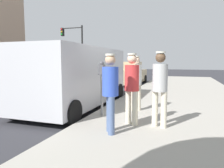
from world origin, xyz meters
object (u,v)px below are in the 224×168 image
at_px(fire_hydrant, 136,85).
at_px(pedestrian_in_white, 136,80).
at_px(parking_meter_near, 102,79).
at_px(pedestrian_in_blue, 110,88).
at_px(parked_sedan_ahead, 128,74).
at_px(pedestrian_in_red, 132,84).
at_px(traffic_light_corner, 75,43).
at_px(parked_van, 77,76).
at_px(pedestrian_in_gray, 160,84).

bearing_deg(fire_hydrant, pedestrian_in_white, -77.87).
bearing_deg(parking_meter_near, pedestrian_in_white, 47.54).
height_order(pedestrian_in_blue, fire_hydrant, pedestrian_in_blue).
distance_m(parked_sedan_ahead, fire_hydrant, 5.65).
bearing_deg(pedestrian_in_blue, pedestrian_in_red, 69.60).
bearing_deg(traffic_light_corner, pedestrian_in_white, -54.27).
xyz_separation_m(pedestrian_in_blue, parked_sedan_ahead, (-2.38, 10.70, -0.36)).
height_order(pedestrian_in_red, parked_sedan_ahead, pedestrian_in_red).
height_order(parking_meter_near, traffic_light_corner, traffic_light_corner).
xyz_separation_m(parked_van, parked_sedan_ahead, (-0.16, 8.01, -0.41)).
height_order(parking_meter_near, parked_van, parked_van).
xyz_separation_m(parking_meter_near, pedestrian_in_gray, (1.65, -0.56, -0.03)).
distance_m(parking_meter_near, parked_van, 2.03).
bearing_deg(pedestrian_in_red, pedestrian_in_gray, 0.65).
xyz_separation_m(pedestrian_in_red, parked_van, (-2.49, 1.94, 0.03)).
bearing_deg(fire_hydrant, pedestrian_in_gray, -71.32).
bearing_deg(pedestrian_in_blue, pedestrian_in_white, 88.29).
bearing_deg(pedestrian_in_red, parked_sedan_ahead, 104.95).
height_order(pedestrian_in_red, traffic_light_corner, traffic_light_corner).
bearing_deg(pedestrian_in_gray, pedestrian_in_white, 121.57).
bearing_deg(parked_sedan_ahead, pedestrian_in_blue, -77.46).
distance_m(pedestrian_in_white, fire_hydrant, 3.29).
relative_size(pedestrian_in_gray, parked_sedan_ahead, 0.39).
bearing_deg(pedestrian_in_blue, parking_meter_near, 118.59).
xyz_separation_m(pedestrian_in_red, parked_sedan_ahead, (-2.66, 9.95, -0.38)).
height_order(parked_van, fire_hydrant, parked_van).
height_order(pedestrian_in_blue, parked_sedan_ahead, pedestrian_in_blue).
distance_m(traffic_light_corner, fire_hydrant, 12.99).
xyz_separation_m(parking_meter_near, pedestrian_in_white, (0.78, 0.85, -0.07)).
relative_size(parking_meter_near, parked_sedan_ahead, 0.34).
height_order(pedestrian_in_blue, parked_van, parked_van).
height_order(pedestrian_in_red, pedestrian_in_gray, pedestrian_in_gray).
bearing_deg(parked_sedan_ahead, fire_hydrant, -71.80).
height_order(pedestrian_in_blue, pedestrian_in_gray, pedestrian_in_gray).
height_order(pedestrian_in_white, pedestrian_in_blue, pedestrian_in_white).
bearing_deg(pedestrian_in_gray, traffic_light_corner, 125.33).
distance_m(parking_meter_near, parked_sedan_ahead, 9.54).
bearing_deg(parked_sedan_ahead, parking_meter_near, -79.95).
distance_m(pedestrian_in_white, traffic_light_corner, 15.73).
distance_m(parking_meter_near, fire_hydrant, 4.07).
relative_size(pedestrian_in_blue, fire_hydrant, 1.95).
height_order(pedestrian_in_red, parked_van, parked_van).
bearing_deg(pedestrian_in_red, pedestrian_in_white, 98.54).
xyz_separation_m(pedestrian_in_white, parked_sedan_ahead, (-2.44, 8.53, -0.37)).
bearing_deg(pedestrian_in_red, traffic_light_corner, 123.49).
xyz_separation_m(parked_sedan_ahead, traffic_light_corner, (-6.64, 4.09, 2.77)).
bearing_deg(pedestrian_in_red, pedestrian_in_blue, -110.40).
bearing_deg(pedestrian_in_white, parked_van, 167.19).
bearing_deg(fire_hydrant, traffic_light_corner, 131.62).
bearing_deg(parking_meter_near, fire_hydrant, 88.58).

